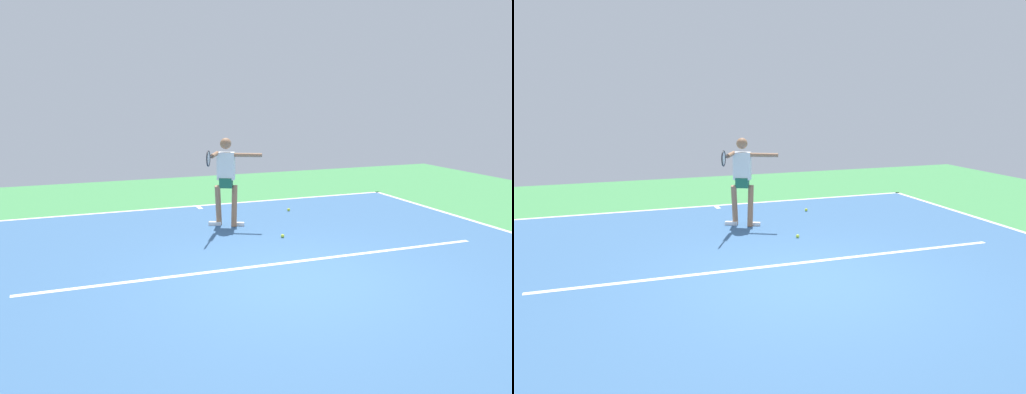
% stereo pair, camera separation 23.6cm
% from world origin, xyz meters
% --- Properties ---
extents(ground_plane, '(19.85, 19.85, 0.00)m').
position_xyz_m(ground_plane, '(0.00, 0.00, 0.00)').
color(ground_plane, '#428E4C').
extents(court_surface, '(10.03, 11.14, 0.00)m').
position_xyz_m(court_surface, '(0.00, 0.00, 0.00)').
color(court_surface, '#38608E').
rests_on(court_surface, ground_plane).
extents(court_line_baseline_near, '(10.03, 0.10, 0.01)m').
position_xyz_m(court_line_baseline_near, '(0.00, -5.52, 0.00)').
color(court_line_baseline_near, white).
rests_on(court_line_baseline_near, ground_plane).
extents(court_line_service, '(7.52, 0.10, 0.01)m').
position_xyz_m(court_line_service, '(0.00, -0.84, 0.00)').
color(court_line_service, white).
rests_on(court_line_service, ground_plane).
extents(court_line_centre_mark, '(0.10, 0.30, 0.01)m').
position_xyz_m(court_line_centre_mark, '(0.00, -5.32, 0.00)').
color(court_line_centre_mark, white).
rests_on(court_line_centre_mark, ground_plane).
extents(tennis_player, '(1.29, 1.07, 1.77)m').
position_xyz_m(tennis_player, '(-0.05, -3.44, 1.02)').
color(tennis_player, '#9E7051').
rests_on(tennis_player, ground_plane).
extents(tennis_ball_near_player, '(0.07, 0.07, 0.07)m').
position_xyz_m(tennis_ball_near_player, '(-0.74, -2.23, 0.03)').
color(tennis_ball_near_player, '#C6E53D').
rests_on(tennis_ball_near_player, ground_plane).
extents(tennis_ball_far_corner, '(0.07, 0.07, 0.07)m').
position_xyz_m(tennis_ball_far_corner, '(-1.78, -4.24, 0.03)').
color(tennis_ball_far_corner, '#CCE033').
rests_on(tennis_ball_far_corner, ground_plane).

